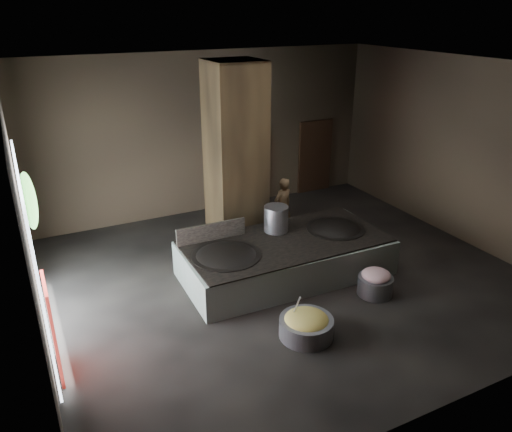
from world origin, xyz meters
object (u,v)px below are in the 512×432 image
meat_basin (375,285)px  stock_pot (276,219)px  hearth_platform (285,258)px  cook (283,207)px  wok_right (335,231)px  veg_basin (306,327)px  wok_left (226,259)px

meat_basin → stock_pot: bearing=119.6°
hearth_platform → stock_pot: size_ratio=7.67×
hearth_platform → cook: cook is taller
hearth_platform → wok_right: bearing=3.5°
wok_right → veg_basin: (-2.14, -2.22, -0.57)m
wok_left → veg_basin: 2.29m
hearth_platform → meat_basin: size_ratio=6.22×
hearth_platform → veg_basin: size_ratio=4.58×
veg_basin → wok_left: bearing=107.2°
stock_pot → meat_basin: stock_pot is taller
veg_basin → meat_basin: size_ratio=1.36×
wok_left → veg_basin: wok_left is taller
wok_right → veg_basin: bearing=-134.0°
wok_right → wok_left: bearing=-178.0°
hearth_platform → wok_left: wok_left is taller
wok_left → stock_pot: stock_pot is taller
hearth_platform → wok_right: wok_right is taller
hearth_platform → meat_basin: bearing=-50.1°
wok_right → veg_basin: size_ratio=1.34×
wok_left → cook: (2.41, 1.91, 0.03)m
wok_right → meat_basin: bearing=-93.2°
hearth_platform → wok_left: (-1.45, -0.05, 0.36)m
hearth_platform → veg_basin: 2.32m
hearth_platform → stock_pot: bearing=86.2°
wok_left → meat_basin: size_ratio=1.96×
hearth_platform → cook: size_ratio=2.92×
cook → veg_basin: cook is taller
stock_pot → meat_basin: (1.21, -2.13, -0.93)m
stock_pot → meat_basin: size_ratio=0.81×
wok_right → stock_pot: (-1.30, 0.50, 0.38)m
hearth_platform → wok_left: 1.49m
wok_left → meat_basin: (2.71, -1.53, -0.55)m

